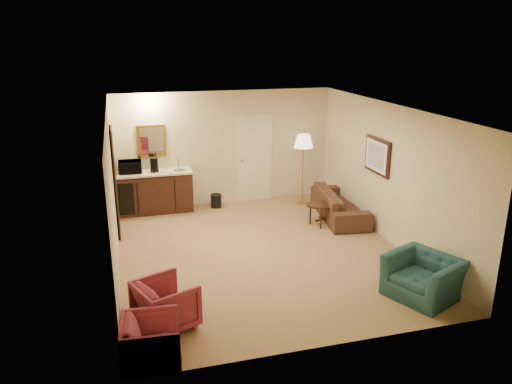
# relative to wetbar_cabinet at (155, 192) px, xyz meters

# --- Properties ---
(ground) EXTENTS (6.00, 6.00, 0.00)m
(ground) POSITION_rel_wetbar_cabinet_xyz_m (1.65, -2.72, -0.46)
(ground) COLOR #977E4D
(ground) RESTS_ON ground
(room_walls) EXTENTS (5.02, 6.01, 2.61)m
(room_walls) POSITION_rel_wetbar_cabinet_xyz_m (1.55, -1.95, 1.26)
(room_walls) COLOR beige
(room_walls) RESTS_ON ground
(wetbar_cabinet) EXTENTS (1.64, 0.58, 0.92)m
(wetbar_cabinet) POSITION_rel_wetbar_cabinet_xyz_m (0.00, 0.00, 0.00)
(wetbar_cabinet) COLOR #321B10
(wetbar_cabinet) RESTS_ON ground
(sofa) EXTENTS (0.88, 2.10, 0.80)m
(sofa) POSITION_rel_wetbar_cabinet_xyz_m (3.80, -1.42, -0.06)
(sofa) COLOR black
(sofa) RESTS_ON ground
(teal_armchair) EXTENTS (0.98, 1.16, 0.86)m
(teal_armchair) POSITION_rel_wetbar_cabinet_xyz_m (3.55, -4.92, -0.03)
(teal_armchair) COLOR #1E4B4D
(teal_armchair) RESTS_ON ground
(rose_chair_near) EXTENTS (0.90, 0.92, 0.74)m
(rose_chair_near) POSITION_rel_wetbar_cabinet_xyz_m (-0.25, -4.72, -0.09)
(rose_chair_near) COLOR maroon
(rose_chair_near) RESTS_ON ground
(rose_chair_far) EXTENTS (0.68, 0.72, 0.69)m
(rose_chair_far) POSITION_rel_wetbar_cabinet_xyz_m (-0.50, -5.52, -0.11)
(rose_chair_far) COLOR maroon
(rose_chair_far) RESTS_ON ground
(coffee_table) EXTENTS (0.93, 0.78, 0.45)m
(coffee_table) POSITION_rel_wetbar_cabinet_xyz_m (3.32, -1.72, -0.23)
(coffee_table) COLOR black
(coffee_table) RESTS_ON ground
(floor_lamp) EXTENTS (0.50, 0.50, 1.64)m
(floor_lamp) POSITION_rel_wetbar_cabinet_xyz_m (3.35, -0.32, 0.36)
(floor_lamp) COLOR #BA833E
(floor_lamp) RESTS_ON ground
(waste_bin) EXTENTS (0.25, 0.25, 0.30)m
(waste_bin) POSITION_rel_wetbar_cabinet_xyz_m (1.35, -0.07, -0.31)
(waste_bin) COLOR black
(waste_bin) RESTS_ON ground
(microwave) EXTENTS (0.50, 0.29, 0.33)m
(microwave) POSITION_rel_wetbar_cabinet_xyz_m (-0.50, 0.06, 0.63)
(microwave) COLOR black
(microwave) RESTS_ON wetbar_cabinet
(coffee_maker) EXTENTS (0.17, 0.17, 0.32)m
(coffee_maker) POSITION_rel_wetbar_cabinet_xyz_m (0.01, -0.01, 0.62)
(coffee_maker) COLOR black
(coffee_maker) RESTS_ON wetbar_cabinet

